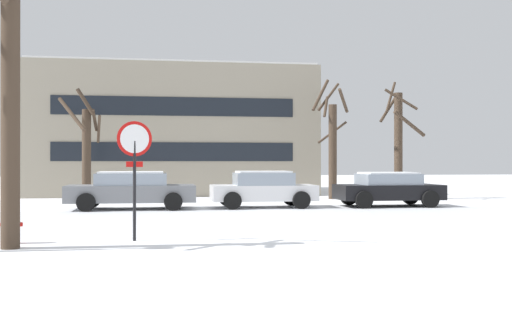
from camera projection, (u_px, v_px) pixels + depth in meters
ground_plane at (228, 232)px, 15.08m from camera, size 120.00×120.00×0.00m
road_surface at (216, 220)px, 18.08m from camera, size 80.00×8.08×0.00m
stop_sign at (135, 157)px, 13.42m from camera, size 0.74×0.19×2.58m
fire_hydrant at (11, 223)px, 12.98m from camera, size 0.44×0.30×0.84m
parked_car_gray at (131, 190)px, 22.30m from camera, size 4.53×2.12×1.35m
parked_car_white at (263, 189)px, 23.10m from camera, size 3.85×2.01×1.36m
parked_car_black at (388, 189)px, 23.68m from camera, size 3.92×2.09×1.30m
tree_far_right at (86, 148)px, 26.16m from camera, size 1.82×1.81×4.77m
tree_far_mid at (398, 140)px, 28.41m from camera, size 1.94×1.91×5.42m
tree_near_corner at (9, 98)px, 12.19m from camera, size 1.46×1.45×6.49m
tree_far_left at (332, 143)px, 28.46m from camera, size 1.84×1.79×5.58m
building_far_left at (173, 133)px, 34.86m from camera, size 14.39×10.30×6.63m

